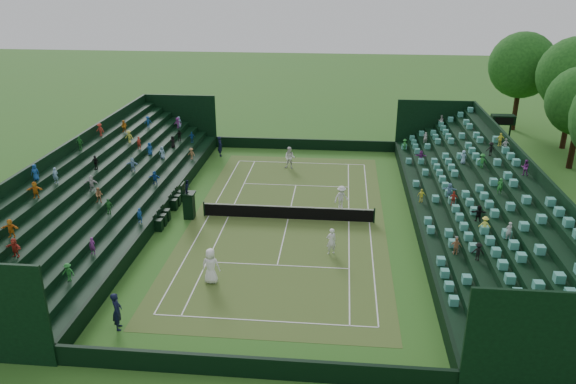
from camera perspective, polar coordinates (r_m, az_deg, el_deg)
name	(u,v)px	position (r m, az deg, el deg)	size (l,w,h in m)	color
ground	(288,219)	(38.15, 0.00, -2.79)	(160.00, 160.00, 0.00)	#356820
court_surface	(288,219)	(38.15, 0.00, -2.78)	(12.97, 26.77, 0.01)	#316822
perimeter_wall_north	(304,144)	(52.81, 1.68, 4.87)	(17.17, 0.20, 1.00)	black
perimeter_wall_south	(251,367)	(24.40, -3.79, -17.33)	(17.17, 0.20, 1.00)	black
perimeter_wall_east	(415,218)	(38.14, 12.81, -2.55)	(0.20, 31.77, 1.00)	black
perimeter_wall_west	(166,208)	(39.61, -12.32, -1.57)	(0.20, 31.77, 1.00)	black
north_grandstand	(482,205)	(38.52, 19.10, -1.30)	(6.60, 32.00, 4.90)	black
south_grandstand	(105,191)	(40.67, -18.05, 0.05)	(6.60, 32.00, 4.90)	black
tennis_net	(288,212)	(37.93, 0.00, -2.07)	(11.67, 0.10, 1.06)	black
scoreboard_tower	(503,121)	(54.05, 20.98, 6.74)	(2.00, 1.00, 3.70)	black
umpire_chair	(189,202)	(38.48, -10.07, -1.00)	(0.88, 0.88, 2.77)	black
courtside_chairs	(170,209)	(39.51, -11.93, -1.72)	(0.52, 5.49, 1.12)	black
player_near_west	(211,266)	(30.64, -7.85, -7.46)	(0.99, 0.64, 2.02)	white
player_near_east	(331,241)	(33.44, 4.42, -5.01)	(0.61, 0.40, 1.67)	white
player_far_west	(290,158)	(47.50, 0.18, 3.48)	(0.92, 0.72, 1.89)	white
player_far_east	(341,198)	(39.62, 5.44, -0.57)	(1.12, 0.65, 1.73)	white
line_judge_north	(220,146)	(51.17, -6.91, 4.64)	(0.67, 0.44, 1.83)	black
line_judge_south	(117,311)	(27.99, -16.98, -11.50)	(0.70, 0.46, 1.91)	black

